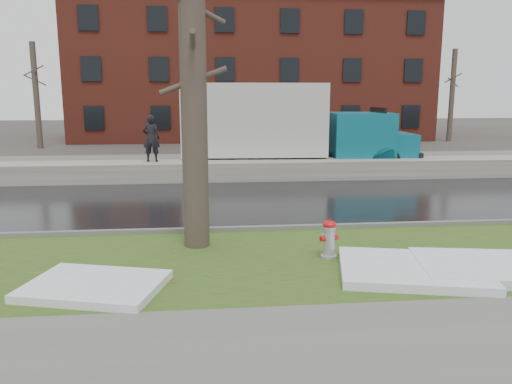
{
  "coord_description": "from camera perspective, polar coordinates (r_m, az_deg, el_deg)",
  "views": [
    {
      "loc": [
        -1.63,
        -10.68,
        3.26
      ],
      "look_at": [
        -0.44,
        0.94,
        1.0
      ],
      "focal_mm": 35.0,
      "sensor_mm": 36.0,
      "label": 1
    }
  ],
  "objects": [
    {
      "name": "brick_building",
      "position": [
        40.88,
        -0.74,
        13.39
      ],
      "size": [
        26.0,
        12.0,
        10.0
      ],
      "primitive_type": "cube",
      "color": "maroon",
      "rests_on": "ground"
    },
    {
      "name": "snow_patch_side",
      "position": [
        10.32,
        25.73,
        -7.83
      ],
      "size": [
        3.08,
        2.27,
        0.18
      ],
      "primitive_type": "cube",
      "rotation": [
        0.0,
        0.0,
        -0.18
      ],
      "color": "white",
      "rests_on": "verge"
    },
    {
      "name": "snow_patch_near",
      "position": [
        9.71,
        17.43,
        -8.44
      ],
      "size": [
        2.99,
        2.54,
        0.16
      ],
      "primitive_type": "cube",
      "rotation": [
        0.0,
        0.0,
        -0.23
      ],
      "color": "white",
      "rests_on": "verge"
    },
    {
      "name": "curb",
      "position": [
        12.22,
        2.04,
        -4.19
      ],
      "size": [
        60.0,
        0.15,
        0.14
      ],
      "primitive_type": "cube",
      "color": "slate",
      "rests_on": "ground"
    },
    {
      "name": "sidewalk",
      "position": [
        6.74,
        9.36,
        -17.91
      ],
      "size": [
        60.0,
        3.0,
        0.05
      ],
      "primitive_type": "cube",
      "color": "slate",
      "rests_on": "ground"
    },
    {
      "name": "parking_lot",
      "position": [
        23.96,
        -1.87,
        3.16
      ],
      "size": [
        60.0,
        9.0,
        0.03
      ],
      "primitive_type": "cube",
      "color": "slate",
      "rests_on": "ground"
    },
    {
      "name": "bg_tree_center",
      "position": [
        36.94,
        -12.85,
        10.8
      ],
      "size": [
        1.4,
        1.62,
        6.5
      ],
      "color": "brown",
      "rests_on": "ground"
    },
    {
      "name": "tree",
      "position": [
        10.59,
        -7.17,
        12.11
      ],
      "size": [
        1.42,
        1.7,
        6.85
      ],
      "rotation": [
        0.0,
        0.0,
        -0.41
      ],
      "color": "brown",
      "rests_on": "verge"
    },
    {
      "name": "bg_tree_right",
      "position": [
        38.9,
        21.49,
        10.32
      ],
      "size": [
        1.4,
        1.62,
        6.5
      ],
      "color": "brown",
      "rests_on": "ground"
    },
    {
      "name": "road",
      "position": [
        15.61,
        0.29,
        -1.05
      ],
      "size": [
        60.0,
        7.0,
        0.03
      ],
      "primitive_type": "cube",
      "color": "black",
      "rests_on": "ground"
    },
    {
      "name": "fire_hydrant",
      "position": [
        10.14,
        8.34,
        -5.13
      ],
      "size": [
        0.4,
        0.37,
        0.81
      ],
      "rotation": [
        0.0,
        0.0,
        0.29
      ],
      "color": "#A4A6AC",
      "rests_on": "verge"
    },
    {
      "name": "bg_tree_left",
      "position": [
        34.29,
        -23.82,
        10.16
      ],
      "size": [
        1.4,
        1.62,
        6.5
      ],
      "color": "brown",
      "rests_on": "ground"
    },
    {
      "name": "verge",
      "position": [
        10.1,
        3.79,
        -7.78
      ],
      "size": [
        60.0,
        4.5,
        0.04
      ],
      "primitive_type": "cube",
      "color": "#2E4617",
      "rests_on": "ground"
    },
    {
      "name": "box_truck",
      "position": [
        21.21,
        2.98,
        7.51
      ],
      "size": [
        11.35,
        3.11,
        3.77
      ],
      "rotation": [
        0.0,
        0.0,
        -0.05
      ],
      "color": "black",
      "rests_on": "ground"
    },
    {
      "name": "worker",
      "position": [
        19.67,
        -11.89,
        6.03
      ],
      "size": [
        0.69,
        0.48,
        1.8
      ],
      "primitive_type": "imported",
      "rotation": [
        0.0,
        0.0,
        3.07
      ],
      "color": "black",
      "rests_on": "snowbank"
    },
    {
      "name": "snowbank",
      "position": [
        19.66,
        -1.01,
        2.51
      ],
      "size": [
        60.0,
        1.6,
        0.75
      ],
      "primitive_type": "cube",
      "color": "#AAA49B",
      "rests_on": "ground"
    },
    {
      "name": "snow_patch_far",
      "position": [
        8.97,
        -17.95,
        -10.17
      ],
      "size": [
        2.55,
        2.14,
        0.14
      ],
      "primitive_type": "cube",
      "rotation": [
        0.0,
        0.0,
        -0.27
      ],
      "color": "white",
      "rests_on": "verge"
    },
    {
      "name": "ground",
      "position": [
        11.28,
        2.73,
        -5.85
      ],
      "size": [
        120.0,
        120.0,
        0.0
      ],
      "primitive_type": "plane",
      "color": "#47423D",
      "rests_on": "ground"
    }
  ]
}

